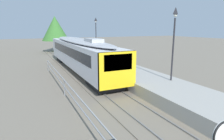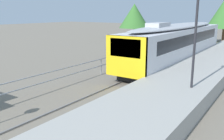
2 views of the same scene
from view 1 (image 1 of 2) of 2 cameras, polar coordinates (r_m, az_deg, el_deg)
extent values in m
plane|color=slate|center=(15.41, -13.43, -6.13)|extent=(160.00, 160.00, 0.00)
cube|color=slate|center=(16.22, -3.00, -4.75)|extent=(3.20, 60.00, 0.06)
cube|color=slate|center=(15.96, -5.40, -4.82)|extent=(0.08, 60.00, 0.08)
cube|color=slate|center=(16.47, -0.68, -4.20)|extent=(0.08, 60.00, 0.08)
cube|color=silver|center=(21.90, -9.59, 4.78)|extent=(2.80, 19.07, 2.55)
cube|color=yellow|center=(13.18, 1.67, -0.06)|extent=(2.80, 0.24, 2.55)
cube|color=black|center=(13.00, 1.84, 2.28)|extent=(2.13, 0.08, 1.12)
cube|color=black|center=(21.85, -9.63, 5.84)|extent=(2.82, 16.02, 0.92)
ellipsoid|color=#B2B5BA|center=(21.75, -9.73, 8.58)|extent=(2.69, 18.31, 0.44)
cube|color=#B2B5BA|center=(17.20, -5.41, 8.66)|extent=(1.10, 2.20, 0.36)
cube|color=#EAE5C6|center=(13.37, 1.77, -4.29)|extent=(1.00, 0.10, 0.20)
cube|color=black|center=(15.59, -2.20, -3.97)|extent=(2.24, 3.20, 0.55)
cube|color=black|center=(28.98, -13.33, 3.36)|extent=(2.24, 3.20, 0.55)
cube|color=#A8A59E|center=(17.54, 6.87, -2.07)|extent=(3.90, 60.00, 0.90)
cylinder|color=#232328|center=(14.93, 17.59, 5.64)|extent=(0.12, 0.12, 4.60)
pyramid|color=#232328|center=(14.89, 18.32, 16.39)|extent=(0.34, 0.34, 0.50)
sphere|color=silver|center=(14.87, 18.23, 15.17)|extent=(0.24, 0.24, 0.24)
cylinder|color=#232328|center=(28.82, -4.74, 9.18)|extent=(0.12, 0.12, 4.60)
pyramid|color=#232328|center=(28.80, -4.84, 14.75)|extent=(0.34, 0.34, 0.50)
sphere|color=silver|center=(28.79, -4.83, 14.11)|extent=(0.24, 0.24, 0.24)
cylinder|color=white|center=(5.17, 29.75, -15.95)|extent=(0.60, 0.03, 0.60)
torus|color=black|center=(5.16, 29.89, -16.01)|extent=(0.61, 0.05, 0.61)
cylinder|color=#9EA0A5|center=(14.23, -13.90, -5.07)|extent=(0.06, 0.06, 1.25)
cylinder|color=#9EA0A5|center=(22.89, -18.44, 1.24)|extent=(0.06, 0.06, 1.25)
cylinder|color=brown|center=(40.17, -16.18, 6.72)|extent=(0.36, 0.36, 2.31)
cone|color=#38702D|center=(40.01, -16.49, 11.70)|extent=(5.19, 5.19, 4.69)
camera|label=2|loc=(13.54, 70.62, 3.36)|focal=39.52mm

